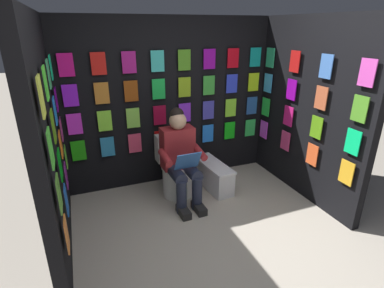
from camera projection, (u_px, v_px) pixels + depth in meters
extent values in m
plane|color=#B2A899|center=(237.00, 266.00, 2.81)|extent=(30.00, 30.00, 0.00)
cube|color=black|center=(170.00, 103.00, 4.10)|extent=(2.96, 0.10, 2.22)
cube|color=#1DA010|center=(79.00, 151.00, 3.78)|extent=(0.17, 0.01, 0.26)
cube|color=#2786BD|center=(108.00, 147.00, 3.90)|extent=(0.17, 0.01, 0.26)
cube|color=#DD3C60|center=(135.00, 143.00, 4.02)|extent=(0.17, 0.01, 0.26)
cube|color=#BA0F0F|center=(161.00, 140.00, 4.14)|extent=(0.17, 0.01, 0.26)
cube|color=#C03F47|center=(185.00, 136.00, 4.26)|extent=(0.17, 0.01, 0.26)
cube|color=#1D74F1|center=(208.00, 133.00, 4.39)|extent=(0.17, 0.01, 0.26)
cube|color=#13CA18|center=(230.00, 131.00, 4.51)|extent=(0.17, 0.01, 0.26)
cube|color=green|center=(250.00, 128.00, 4.63)|extent=(0.17, 0.01, 0.26)
cube|color=#D12BD8|center=(75.00, 124.00, 3.65)|extent=(0.17, 0.01, 0.26)
cube|color=#88ED33|center=(105.00, 121.00, 3.77)|extent=(0.17, 0.01, 0.26)
cube|color=#83D145|center=(133.00, 118.00, 3.89)|extent=(0.17, 0.01, 0.26)
cube|color=maroon|center=(160.00, 115.00, 4.01)|extent=(0.17, 0.01, 0.26)
cube|color=#7A25DC|center=(185.00, 113.00, 4.14)|extent=(0.17, 0.01, 0.26)
cube|color=#3B3CB3|center=(208.00, 110.00, 4.26)|extent=(0.17, 0.01, 0.26)
cube|color=#88E930|center=(231.00, 108.00, 4.38)|extent=(0.17, 0.01, 0.26)
cube|color=#2654A1|center=(252.00, 106.00, 4.50)|extent=(0.17, 0.01, 0.26)
cube|color=#8E19E6|center=(70.00, 96.00, 3.52)|extent=(0.17, 0.01, 0.26)
cube|color=#C47425|center=(102.00, 93.00, 3.64)|extent=(0.17, 0.01, 0.26)
cube|color=#8C3C0C|center=(131.00, 91.00, 3.77)|extent=(0.17, 0.01, 0.26)
cube|color=green|center=(159.00, 89.00, 3.89)|extent=(0.17, 0.01, 0.26)
cube|color=#83AD19|center=(185.00, 87.00, 4.01)|extent=(0.17, 0.01, 0.26)
cube|color=green|center=(209.00, 85.00, 4.13)|extent=(0.17, 0.01, 0.26)
cube|color=blue|center=(232.00, 84.00, 4.25)|extent=(0.17, 0.01, 0.26)
cube|color=#B9E91B|center=(254.00, 82.00, 4.37)|extent=(0.17, 0.01, 0.26)
cube|color=#DA0F7D|center=(66.00, 65.00, 3.40)|extent=(0.17, 0.01, 0.26)
cube|color=red|center=(98.00, 64.00, 3.52)|extent=(0.17, 0.01, 0.26)
cube|color=#A4167B|center=(129.00, 62.00, 3.64)|extent=(0.17, 0.01, 0.26)
cube|color=#35BEB7|center=(158.00, 61.00, 3.76)|extent=(0.17, 0.01, 0.26)
cube|color=#488C1E|center=(184.00, 60.00, 3.88)|extent=(0.17, 0.01, 0.26)
cube|color=#8B0DA3|center=(209.00, 59.00, 4.00)|extent=(0.17, 0.01, 0.26)
cube|color=red|center=(233.00, 58.00, 4.12)|extent=(0.17, 0.01, 0.26)
cube|color=#129B98|center=(255.00, 57.00, 4.25)|extent=(0.17, 0.01, 0.26)
cube|color=black|center=(308.00, 111.00, 3.74)|extent=(0.10, 1.91, 2.22)
cube|color=#D341E4|center=(264.00, 129.00, 4.55)|extent=(0.01, 0.17, 0.26)
cube|color=#D43B78|center=(285.00, 141.00, 4.11)|extent=(0.01, 0.17, 0.26)
cube|color=#EB5929|center=(312.00, 155.00, 3.66)|extent=(0.01, 0.17, 0.26)
cube|color=gold|center=(346.00, 173.00, 3.21)|extent=(0.01, 0.17, 0.26)
cube|color=green|center=(266.00, 107.00, 4.42)|extent=(0.01, 0.17, 0.26)
cube|color=#CF1A71|center=(288.00, 116.00, 3.98)|extent=(0.01, 0.17, 0.26)
cube|color=#569717|center=(316.00, 127.00, 3.53)|extent=(0.01, 0.17, 0.26)
cube|color=#0DDD75|center=(353.00, 142.00, 3.09)|extent=(0.01, 0.17, 0.26)
cube|color=#38A1EE|center=(268.00, 83.00, 4.30)|extent=(0.01, 0.17, 0.26)
cube|color=#7D0894|center=(291.00, 90.00, 3.85)|extent=(0.01, 0.17, 0.26)
cube|color=#C25C38|center=(321.00, 98.00, 3.41)|extent=(0.01, 0.17, 0.26)
cube|color=#509829|center=(360.00, 109.00, 2.96)|extent=(0.01, 0.17, 0.26)
cube|color=#2CAA6B|center=(270.00, 58.00, 4.17)|extent=(0.01, 0.17, 0.26)
cube|color=red|center=(295.00, 62.00, 3.72)|extent=(0.01, 0.17, 0.26)
cube|color=#4476C6|center=(326.00, 66.00, 3.28)|extent=(0.01, 0.17, 0.26)
cube|color=#DB49B7|center=(367.00, 73.00, 2.83)|extent=(0.01, 0.17, 0.26)
cube|color=black|center=(48.00, 142.00, 2.73)|extent=(0.10, 1.91, 2.22)
cube|color=orange|center=(67.00, 234.00, 2.26)|extent=(0.01, 0.17, 0.26)
cube|color=blue|center=(66.00, 200.00, 2.71)|extent=(0.01, 0.17, 0.26)
cube|color=#82268C|center=(66.00, 175.00, 3.16)|extent=(0.01, 0.17, 0.26)
cube|color=#64CC35|center=(66.00, 157.00, 3.60)|extent=(0.01, 0.17, 0.26)
cube|color=#509130|center=(59.00, 194.00, 2.14)|extent=(0.01, 0.17, 0.26)
cube|color=#079015|center=(60.00, 165.00, 2.58)|extent=(0.01, 0.17, 0.26)
cube|color=orange|center=(61.00, 144.00, 3.03)|extent=(0.01, 0.17, 0.26)
cube|color=#B43884|center=(61.00, 129.00, 3.47)|extent=(0.01, 0.17, 0.26)
cube|color=green|center=(51.00, 148.00, 2.01)|extent=(0.01, 0.17, 0.26)
cube|color=#518F15|center=(53.00, 126.00, 2.45)|extent=(0.01, 0.17, 0.26)
cube|color=blue|center=(55.00, 111.00, 2.90)|extent=(0.01, 0.17, 0.26)
cube|color=#72098F|center=(56.00, 99.00, 3.35)|extent=(0.01, 0.17, 0.26)
cube|color=#D0E146|center=(41.00, 96.00, 1.88)|extent=(0.01, 0.17, 0.26)
cube|color=#4BED36|center=(46.00, 83.00, 2.33)|extent=(0.01, 0.17, 0.26)
cube|color=#37AB65|center=(49.00, 74.00, 2.77)|extent=(0.01, 0.17, 0.26)
cube|color=#11E890|center=(51.00, 67.00, 3.22)|extent=(0.01, 0.17, 0.26)
cylinder|color=white|center=(177.00, 181.00, 3.94)|extent=(0.38, 0.38, 0.40)
cylinder|color=white|center=(177.00, 166.00, 3.87)|extent=(0.41, 0.41, 0.02)
cube|color=white|center=(170.00, 147.00, 4.03)|extent=(0.39, 0.19, 0.36)
cylinder|color=white|center=(172.00, 150.00, 3.95)|extent=(0.39, 0.08, 0.39)
cube|color=maroon|center=(177.00, 148.00, 3.74)|extent=(0.41, 0.23, 0.52)
sphere|color=tan|center=(178.00, 121.00, 3.59)|extent=(0.21, 0.21, 0.21)
sphere|color=black|center=(177.00, 115.00, 3.59)|extent=(0.17, 0.17, 0.17)
cylinder|color=#23283D|center=(191.00, 170.00, 3.70)|extent=(0.16, 0.40, 0.15)
cylinder|color=#23283D|center=(176.00, 173.00, 3.62)|extent=(0.16, 0.40, 0.15)
cylinder|color=#23283D|center=(197.00, 194.00, 3.62)|extent=(0.12, 0.12, 0.42)
cylinder|color=#23283D|center=(182.00, 197.00, 3.55)|extent=(0.12, 0.12, 0.42)
cube|color=black|center=(199.00, 208.00, 3.63)|extent=(0.12, 0.26, 0.09)
cube|color=black|center=(184.00, 212.00, 3.56)|extent=(0.12, 0.26, 0.09)
cylinder|color=maroon|center=(200.00, 152.00, 3.68)|extent=(0.09, 0.31, 0.13)
cylinder|color=maroon|center=(165.00, 158.00, 3.52)|extent=(0.09, 0.31, 0.13)
cube|color=#2C5BA0|center=(188.00, 161.00, 3.46)|extent=(0.30, 0.14, 0.23)
cube|color=silver|center=(213.00, 176.00, 4.14)|extent=(0.31, 0.73, 0.33)
cube|color=white|center=(213.00, 164.00, 4.08)|extent=(0.32, 0.76, 0.03)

